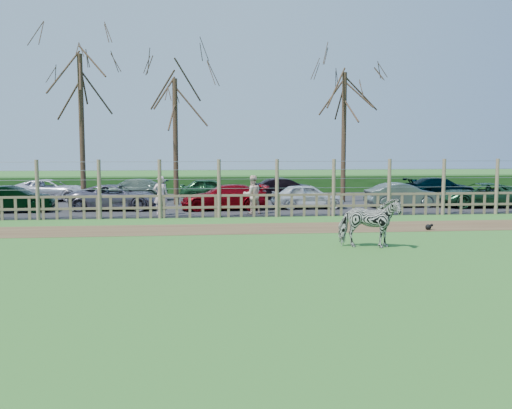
{
  "coord_description": "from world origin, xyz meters",
  "views": [
    {
      "loc": [
        -1.01,
        -16.29,
        2.99
      ],
      "look_at": [
        1.0,
        2.5,
        1.1
      ],
      "focal_mm": 40.0,
      "sensor_mm": 36.0,
      "label": 1
    }
  ],
  "objects": [
    {
      "name": "car_6",
      "position": [
        13.09,
        10.62,
        0.64
      ],
      "size": [
        4.42,
        2.21,
        1.2
      ],
      "primitive_type": "imported",
      "rotation": [
        0.0,
        0.0,
        4.66
      ],
      "color": "#1D4729",
      "rests_on": "asphalt"
    },
    {
      "name": "car_9",
      "position": [
        -4.63,
        16.27,
        0.64
      ],
      "size": [
        4.24,
        1.95,
        1.2
      ],
      "primitive_type": "imported",
      "rotation": [
        0.0,
        0.0,
        4.65
      ],
      "color": "#556A5A",
      "rests_on": "asphalt"
    },
    {
      "name": "dirt_strip",
      "position": [
        0.0,
        4.5,
        0.01
      ],
      "size": [
        34.0,
        2.8,
        0.01
      ],
      "primitive_type": "cube",
      "color": "brown",
      "rests_on": "ground"
    },
    {
      "name": "ground",
      "position": [
        0.0,
        0.0,
        0.0
      ],
      "size": [
        120.0,
        120.0,
        0.0
      ],
      "primitive_type": "plane",
      "color": "#538C38",
      "rests_on": "ground"
    },
    {
      "name": "car_8",
      "position": [
        -9.02,
        16.31,
        0.64
      ],
      "size": [
        4.44,
        2.28,
        1.2
      ],
      "primitive_type": "imported",
      "rotation": [
        0.0,
        0.0,
        1.5
      ],
      "color": "silver",
      "rests_on": "asphalt"
    },
    {
      "name": "car_5",
      "position": [
        9.26,
        11.04,
        0.64
      ],
      "size": [
        3.69,
        1.42,
        1.2
      ],
      "primitive_type": "imported",
      "rotation": [
        0.0,
        0.0,
        1.61
      ],
      "color": "#505D5A",
      "rests_on": "asphalt"
    },
    {
      "name": "crow",
      "position": [
        7.43,
        3.46,
        0.11
      ],
      "size": [
        0.29,
        0.21,
        0.23
      ],
      "color": "black",
      "rests_on": "ground"
    },
    {
      "name": "hedge",
      "position": [
        0.0,
        21.5,
        0.55
      ],
      "size": [
        46.0,
        2.0,
        1.1
      ],
      "primitive_type": "cube",
      "color": "#1E4716",
      "rests_on": "ground"
    },
    {
      "name": "fence",
      "position": [
        0.0,
        8.0,
        0.8
      ],
      "size": [
        30.16,
        0.16,
        2.5
      ],
      "color": "brown",
      "rests_on": "ground"
    },
    {
      "name": "tree_right",
      "position": [
        7.0,
        14.0,
        5.24
      ],
      "size": [
        4.8,
        4.8,
        7.35
      ],
      "color": "#3D2B1E",
      "rests_on": "ground"
    },
    {
      "name": "car_3",
      "position": [
        0.36,
        10.69,
        0.64
      ],
      "size": [
        4.18,
        1.8,
        1.2
      ],
      "primitive_type": "imported",
      "rotation": [
        0.0,
        0.0,
        4.74
      ],
      "color": "maroon",
      "rests_on": "asphalt"
    },
    {
      "name": "zebra",
      "position": [
        4.15,
        0.12,
        0.76
      ],
      "size": [
        1.96,
        1.24,
        1.53
      ],
      "primitive_type": "imported",
      "rotation": [
        0.0,
        0.0,
        1.32
      ],
      "color": "gray",
      "rests_on": "ground"
    },
    {
      "name": "tree_mid",
      "position": [
        -2.0,
        13.5,
        4.87
      ],
      "size": [
        4.8,
        4.8,
        6.83
      ],
      "color": "#3D2B1E",
      "rests_on": "ground"
    },
    {
      "name": "visitor_b",
      "position": [
        1.51,
        8.83,
        0.9
      ],
      "size": [
        0.94,
        0.79,
        1.72
      ],
      "primitive_type": "imported",
      "rotation": [
        0.0,
        0.0,
        3.31
      ],
      "color": "beige",
      "rests_on": "asphalt"
    },
    {
      "name": "visitor_a",
      "position": [
        -2.52,
        8.87,
        0.9
      ],
      "size": [
        0.66,
        0.46,
        1.72
      ],
      "primitive_type": "imported",
      "rotation": [
        0.0,
        0.0,
        3.22
      ],
      "color": "beige",
      "rests_on": "asphalt"
    },
    {
      "name": "tree_left",
      "position": [
        -6.5,
        12.5,
        5.62
      ],
      "size": [
        4.8,
        4.8,
        7.88
      ],
      "color": "#3D2B1E",
      "rests_on": "ground"
    },
    {
      "name": "car_1",
      "position": [
        -9.34,
        10.69,
        0.64
      ],
      "size": [
        3.73,
        1.56,
        1.2
      ],
      "primitive_type": "imported",
      "rotation": [
        0.0,
        0.0,
        1.65
      ],
      "color": "black",
      "rests_on": "asphalt"
    },
    {
      "name": "asphalt",
      "position": [
        0.0,
        14.5,
        0.02
      ],
      "size": [
        44.0,
        13.0,
        0.04
      ],
      "primitive_type": "cube",
      "color": "#232326",
      "rests_on": "ground"
    },
    {
      "name": "car_4",
      "position": [
        4.41,
        10.85,
        0.64
      ],
      "size": [
        3.55,
        1.49,
        1.2
      ],
      "primitive_type": "imported",
      "rotation": [
        0.0,
        0.0,
        1.59
      ],
      "color": "silver",
      "rests_on": "asphalt"
    },
    {
      "name": "car_11",
      "position": [
        4.15,
        16.09,
        0.64
      ],
      "size": [
        3.67,
        1.34,
        1.2
      ],
      "primitive_type": "imported",
      "rotation": [
        0.0,
        0.0,
        1.59
      ],
      "color": "black",
      "rests_on": "asphalt"
    },
    {
      "name": "car_13",
      "position": [
        13.35,
        15.82,
        0.64
      ],
      "size": [
        4.19,
        1.82,
        1.2
      ],
      "primitive_type": "imported",
      "rotation": [
        0.0,
        0.0,
        1.61
      ],
      "color": "black",
      "rests_on": "asphalt"
    },
    {
      "name": "car_10",
      "position": [
        -0.14,
        16.27,
        0.64
      ],
      "size": [
        3.55,
        1.5,
        1.2
      ],
      "primitive_type": "imported",
      "rotation": [
        0.0,
        0.0,
        1.55
      ],
      "color": "#1E4E28",
      "rests_on": "asphalt"
    },
    {
      "name": "car_2",
      "position": [
        -4.76,
        11.25,
        0.64
      ],
      "size": [
        4.45,
        2.29,
        1.2
      ],
      "primitive_type": "imported",
      "rotation": [
        0.0,
        0.0,
        1.5
      ],
      "color": "slate",
      "rests_on": "asphalt"
    }
  ]
}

